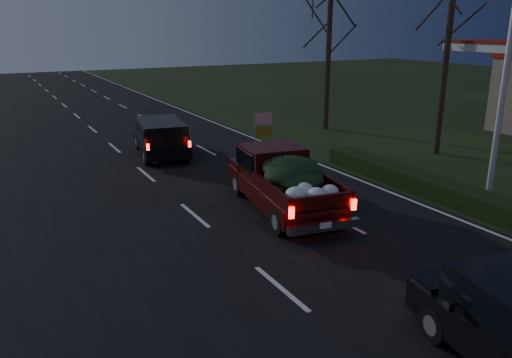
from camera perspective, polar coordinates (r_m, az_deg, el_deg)
name	(u,v)px	position (r m, az deg, el deg)	size (l,w,h in m)	color
ground	(281,289)	(11.19, 2.85, -12.41)	(120.00, 120.00, 0.00)	black
road_asphalt	(281,288)	(11.19, 2.85, -12.36)	(14.00, 120.00, 0.02)	black
hedge_row	(431,186)	(17.94, 19.33, -0.78)	(1.00, 10.00, 0.60)	black
light_pole	(512,27)	(17.90, 27.25, 15.20)	(0.50, 0.90, 9.16)	silver
bare_tree_mid	(452,5)	(23.36, 21.48, 18.04)	(3.60, 3.60, 8.50)	black
bare_tree_far	(329,32)	(27.81, 8.38, 16.33)	(3.60, 3.60, 7.00)	black
pickup_truck	(283,177)	(15.45, 3.09, 0.19)	(2.77, 5.47, 2.74)	#3E0908
lead_suv	(161,134)	(22.32, -10.82, 5.04)	(2.57, 4.70, 1.28)	black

